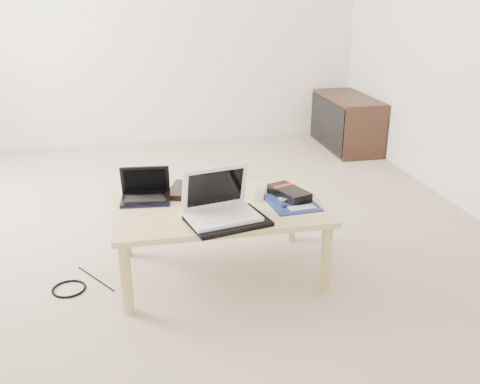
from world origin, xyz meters
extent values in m
plane|color=#B6A893|center=(0.00, 0.00, 0.00)|extent=(4.00, 4.00, 0.00)
cube|color=silver|center=(0.00, 2.05, 1.30)|extent=(4.00, 0.10, 2.60)
cube|color=silver|center=(0.00, -2.05, 1.30)|extent=(4.00, 0.10, 2.60)
cube|color=#D6B980|center=(0.17, -0.71, 0.39)|extent=(1.10, 0.70, 0.03)
cylinder|color=#D6B980|center=(-0.33, -1.01, 0.18)|extent=(0.06, 0.06, 0.37)
cylinder|color=#D6B980|center=(0.67, -1.01, 0.18)|extent=(0.06, 0.06, 0.37)
cylinder|color=#D6B980|center=(-0.33, -0.41, 0.18)|extent=(0.06, 0.06, 0.37)
cylinder|color=#D6B980|center=(0.67, -0.41, 0.18)|extent=(0.06, 0.06, 0.37)
cube|color=#362116|center=(1.78, 1.45, 0.25)|extent=(0.40, 0.90, 0.50)
cube|color=black|center=(1.58, 1.45, 0.25)|extent=(0.02, 0.86, 0.44)
cube|color=black|center=(0.07, -0.53, 0.42)|extent=(0.38, 0.35, 0.03)
cube|color=black|center=(-0.21, -0.58, 0.41)|extent=(0.28, 0.20, 0.02)
cube|color=black|center=(-0.21, -0.59, 0.42)|extent=(0.22, 0.12, 0.00)
cube|color=black|center=(-0.22, -0.65, 0.42)|extent=(0.06, 0.03, 0.00)
cube|color=black|center=(-0.21, -0.52, 0.50)|extent=(0.27, 0.09, 0.17)
cube|color=black|center=(-0.21, -0.53, 0.50)|extent=(0.23, 0.07, 0.13)
cube|color=#0C0F48|center=(-0.22, -0.67, 0.40)|extent=(0.26, 0.03, 0.01)
cube|color=black|center=(0.13, -0.68, 0.41)|extent=(0.27, 0.23, 0.01)
cube|color=white|center=(0.13, -0.68, 0.41)|extent=(0.21, 0.18, 0.00)
cube|color=silver|center=(0.41, -0.61, 0.41)|extent=(0.11, 0.23, 0.02)
cube|color=gray|center=(0.41, -0.61, 0.42)|extent=(0.09, 0.18, 0.00)
cube|color=black|center=(0.17, -0.95, 0.41)|extent=(0.43, 0.36, 0.02)
cube|color=white|center=(0.15, -0.93, 0.43)|extent=(0.38, 0.31, 0.02)
cube|color=white|center=(0.15, -0.93, 0.44)|extent=(0.30, 0.19, 0.00)
cube|color=white|center=(0.17, -1.02, 0.44)|extent=(0.08, 0.05, 0.00)
cube|color=white|center=(0.13, -0.84, 0.55)|extent=(0.34, 0.14, 0.23)
cube|color=black|center=(0.13, -0.84, 0.55)|extent=(0.29, 0.11, 0.18)
cube|color=#0D1E53|center=(0.55, -0.77, 0.40)|extent=(0.27, 0.32, 0.01)
cube|color=silver|center=(0.51, -0.73, 0.41)|extent=(0.05, 0.05, 0.01)
cube|color=yellow|center=(0.61, -0.67, 0.41)|extent=(0.10, 0.02, 0.01)
cube|color=yellow|center=(0.61, -0.69, 0.41)|extent=(0.10, 0.02, 0.01)
cube|color=silver|center=(0.57, -0.84, 0.41)|extent=(0.14, 0.02, 0.01)
cube|color=silver|center=(0.58, -0.86, 0.41)|extent=(0.14, 0.02, 0.01)
cube|color=silver|center=(0.58, -0.88, 0.41)|extent=(0.14, 0.02, 0.01)
cube|color=black|center=(0.49, -0.83, 0.41)|extent=(0.03, 0.03, 0.01)
cube|color=black|center=(0.56, -0.69, 0.43)|extent=(0.20, 0.28, 0.05)
cube|color=#9D1F0E|center=(0.54, -0.64, 0.45)|extent=(0.13, 0.07, 0.00)
torus|color=black|center=(0.07, -0.75, 0.41)|extent=(0.11, 0.11, 0.01)
torus|color=black|center=(-0.64, -0.74, 0.01)|extent=(0.20, 0.20, 0.01)
cylinder|color=black|center=(-0.51, -0.66, 0.00)|extent=(0.20, 0.30, 0.01)
camera|label=1|loc=(-0.25, -3.29, 1.48)|focal=40.00mm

